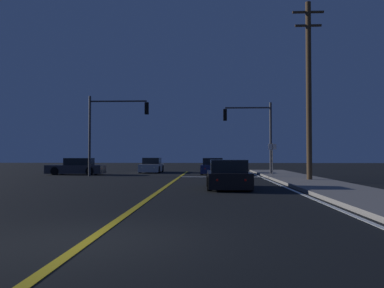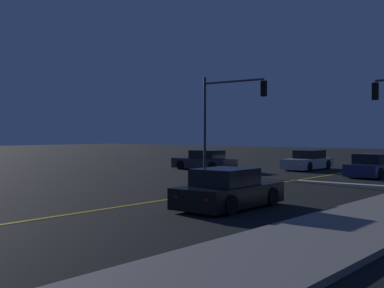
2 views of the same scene
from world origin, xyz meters
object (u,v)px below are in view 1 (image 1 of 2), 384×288
car_far_approaching_charcoal (77,167)px  utility_pole_right (309,88)px  car_side_waiting_navy (213,167)px  street_sign_corner (272,154)px  traffic_signal_near_right (253,127)px  car_mid_block_black (228,176)px  car_following_oncoming_silver (152,166)px  traffic_signal_far_left (111,122)px

car_far_approaching_charcoal → utility_pole_right: utility_pole_right is taller
car_far_approaching_charcoal → car_side_waiting_navy: bearing=-80.3°
street_sign_corner → car_far_approaching_charcoal: bearing=166.8°
car_side_waiting_navy → traffic_signal_near_right: 5.04m
car_mid_block_black → car_following_oncoming_silver: size_ratio=0.91×
utility_pole_right → car_side_waiting_navy: bearing=118.8°
car_side_waiting_navy → traffic_signal_far_left: bearing=-151.5°
car_side_waiting_navy → car_mid_block_black: same height
traffic_signal_near_right → street_sign_corner: size_ratio=2.35×
utility_pole_right → street_sign_corner: (-1.40, 4.88, -3.86)m
car_far_approaching_charcoal → street_sign_corner: street_sign_corner is taller
car_side_waiting_navy → utility_pole_right: utility_pole_right is taller
car_far_approaching_charcoal → utility_pole_right: (16.53, -8.43, 4.90)m
car_following_oncoming_silver → traffic_signal_far_left: size_ratio=0.77×
car_following_oncoming_silver → traffic_signal_near_right: size_ratio=0.82×
car_far_approaching_charcoal → car_following_oncoming_silver: (5.43, 4.63, 0.00)m
car_mid_block_black → traffic_signal_near_right: bearing=77.8°
car_side_waiting_navy → car_far_approaching_charcoal: same height
utility_pole_right → car_following_oncoming_silver: bearing=130.4°
traffic_signal_far_left → car_side_waiting_navy: bearing=26.2°
traffic_signal_near_right → street_sign_corner: 3.67m
traffic_signal_far_left → utility_pole_right: utility_pole_right is taller
car_far_approaching_charcoal → traffic_signal_far_left: (3.28, -2.15, 3.47)m
car_following_oncoming_silver → street_sign_corner: (9.70, -8.18, 1.04)m
utility_pole_right → traffic_signal_near_right: bearing=107.6°
car_following_oncoming_silver → street_sign_corner: size_ratio=1.93×
car_mid_block_black → street_sign_corner: (3.56, 10.03, 1.04)m
car_mid_block_black → utility_pole_right: bearing=45.0°
traffic_signal_near_right → street_sign_corner: (1.04, -2.80, -2.14)m
car_mid_block_black → car_following_oncoming_silver: same height
traffic_signal_far_left → street_sign_corner: traffic_signal_far_left is taller
utility_pole_right → street_sign_corner: bearing=106.0°
car_side_waiting_navy → street_sign_corner: size_ratio=1.80×
car_side_waiting_navy → traffic_signal_near_right: size_ratio=0.77×
car_far_approaching_charcoal → traffic_signal_near_right: size_ratio=0.81×
car_mid_block_black → car_following_oncoming_silver: 19.22m
street_sign_corner → traffic_signal_near_right: bearing=110.3°
traffic_signal_far_left → utility_pole_right: 14.73m
car_mid_block_black → traffic_signal_far_left: 14.54m
car_side_waiting_navy → car_far_approaching_charcoal: (-11.00, -1.64, -0.00)m
car_side_waiting_navy → car_following_oncoming_silver: (-5.57, 2.99, 0.00)m
car_mid_block_black → car_following_oncoming_silver: (-6.15, 18.21, 0.00)m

